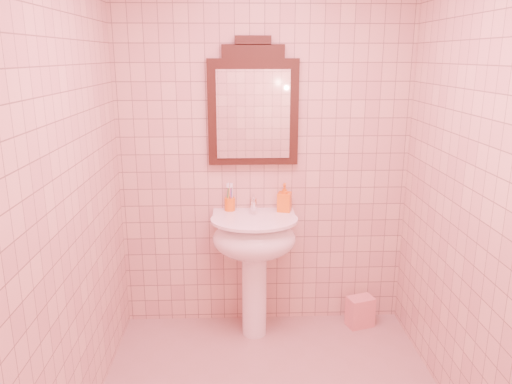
{
  "coord_description": "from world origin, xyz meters",
  "views": [
    {
      "loc": [
        -0.18,
        -2.27,
        1.91
      ],
      "look_at": [
        -0.08,
        0.55,
        1.13
      ],
      "focal_mm": 35.0,
      "sensor_mm": 36.0,
      "label": 1
    }
  ],
  "objects_px": {
    "mirror": "(253,107)",
    "toothbrush_cup": "(230,204)",
    "soap_dispenser": "(284,198)",
    "pedestal_sink": "(254,246)",
    "towel": "(360,312)"
  },
  "relations": [
    {
      "from": "mirror",
      "to": "toothbrush_cup",
      "type": "xyz_separation_m",
      "value": [
        -0.16,
        -0.03,
        -0.66
      ]
    },
    {
      "from": "soap_dispenser",
      "to": "towel",
      "type": "distance_m",
      "value": 1.02
    },
    {
      "from": "toothbrush_cup",
      "to": "soap_dispenser",
      "type": "distance_m",
      "value": 0.38
    },
    {
      "from": "toothbrush_cup",
      "to": "soap_dispenser",
      "type": "bearing_deg",
      "value": -4.28
    },
    {
      "from": "pedestal_sink",
      "to": "toothbrush_cup",
      "type": "relative_size",
      "value": 5.1
    },
    {
      "from": "mirror",
      "to": "towel",
      "type": "height_order",
      "value": "mirror"
    },
    {
      "from": "towel",
      "to": "toothbrush_cup",
      "type": "bearing_deg",
      "value": 174.67
    },
    {
      "from": "mirror",
      "to": "towel",
      "type": "bearing_deg",
      "value": -8.83
    },
    {
      "from": "soap_dispenser",
      "to": "mirror",
      "type": "bearing_deg",
      "value": 179.0
    },
    {
      "from": "toothbrush_cup",
      "to": "soap_dispenser",
      "type": "relative_size",
      "value": 0.86
    },
    {
      "from": "toothbrush_cup",
      "to": "towel",
      "type": "relative_size",
      "value": 0.76
    },
    {
      "from": "mirror",
      "to": "toothbrush_cup",
      "type": "bearing_deg",
      "value": -168.77
    },
    {
      "from": "pedestal_sink",
      "to": "towel",
      "type": "relative_size",
      "value": 3.89
    },
    {
      "from": "soap_dispenser",
      "to": "toothbrush_cup",
      "type": "bearing_deg",
      "value": -169.33
    },
    {
      "from": "pedestal_sink",
      "to": "mirror",
      "type": "xyz_separation_m",
      "value": [
        0.0,
        0.2,
        0.91
      ]
    }
  ]
}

